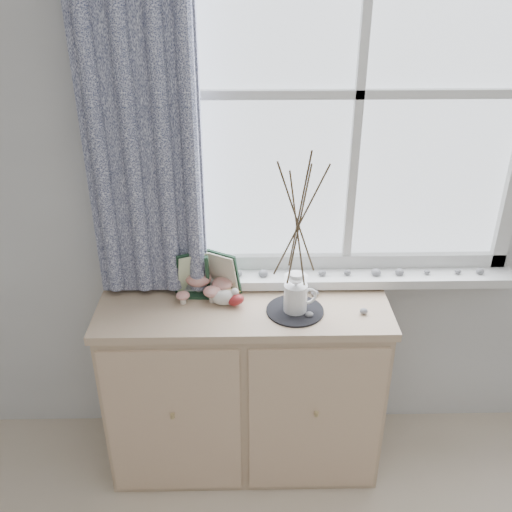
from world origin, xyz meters
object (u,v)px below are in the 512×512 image
Objects in this scene: twig_pitcher at (298,219)px; toadstool_cluster at (206,284)px; sideboard at (245,385)px; botanical_book at (207,276)px.

toadstool_cluster is at bearing 146.25° from twig_pitcher.
botanical_book reaches higher than sideboard.
toadstool_cluster is at bearing 155.41° from sideboard.
twig_pitcher reaches higher than botanical_book.
sideboard is 1.69× the size of twig_pitcher.
sideboard is 0.86m from twig_pitcher.
twig_pitcher is (0.36, -0.13, 0.35)m from toadstool_cluster.
sideboard is 4.08× the size of botanical_book.
toadstool_cluster is (-0.01, 0.01, -0.04)m from botanical_book.
toadstool_cluster is at bearing 133.14° from botanical_book.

